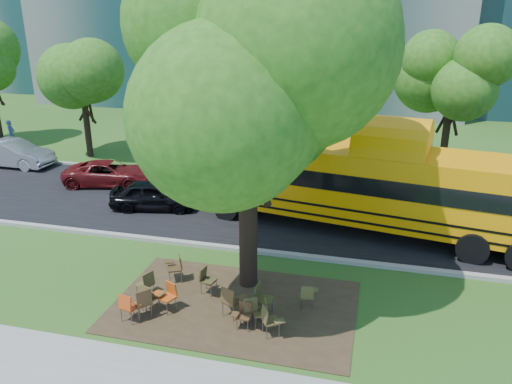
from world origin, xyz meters
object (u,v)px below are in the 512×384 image
(school_bus, at_px, (385,186))
(chair_12, at_px, (261,297))
(main_tree, at_px, (247,87))
(chair_13, at_px, (308,294))
(bg_car_red, at_px, (109,173))
(chair_2, at_px, (143,300))
(chair_4, at_px, (232,299))
(black_car, at_px, (154,195))
(chair_3, at_px, (168,294))
(chair_1, at_px, (150,295))
(chair_9, at_px, (176,265))
(chair_5, at_px, (244,313))
(chair_11, at_px, (250,306))
(chair_7, at_px, (269,319))
(chair_10, at_px, (206,278))
(chair_8, at_px, (147,282))
(chair_6, at_px, (262,310))
(bg_car_silver, at_px, (13,154))
(chair_0, at_px, (129,305))
(pedestrian_a, at_px, (11,134))

(school_bus, distance_m, chair_12, 7.57)
(main_tree, height_order, chair_13, main_tree)
(school_bus, distance_m, bg_car_red, 13.51)
(school_bus, xyz_separation_m, chair_2, (-6.34, -7.69, -1.31))
(chair_4, distance_m, chair_13, 2.22)
(bg_car_red, bearing_deg, black_car, -136.81)
(chair_3, distance_m, chair_13, 4.02)
(chair_1, distance_m, chair_9, 1.82)
(chair_4, xyz_separation_m, chair_5, (0.45, -0.39, -0.12))
(chair_11, xyz_separation_m, bg_car_red, (-9.80, 9.68, 0.08))
(school_bus, xyz_separation_m, chair_11, (-3.41, -7.15, -1.37))
(chair_4, height_order, chair_13, chair_4)
(chair_1, height_order, chair_7, chair_7)
(chair_5, xyz_separation_m, chair_13, (1.54, 1.34, 0.01))
(chair_5, bearing_deg, chair_1, -0.66)
(chair_3, distance_m, chair_12, 2.69)
(main_tree, bearing_deg, chair_11, -73.49)
(chair_7, distance_m, chair_10, 2.83)
(main_tree, height_order, chair_10, main_tree)
(black_car, bearing_deg, chair_11, -150.50)
(chair_2, distance_m, chair_8, 1.08)
(chair_12, bearing_deg, chair_5, -19.26)
(chair_5, bearing_deg, school_bus, -114.07)
(chair_8, height_order, chair_12, chair_12)
(chair_6, relative_size, black_car, 0.22)
(school_bus, relative_size, chair_3, 15.49)
(chair_3, relative_size, chair_11, 1.03)
(chair_6, xyz_separation_m, bg_car_red, (-10.14, 9.75, 0.11))
(chair_11, bearing_deg, chair_10, 116.71)
(chair_5, xyz_separation_m, bg_car_silver, (-16.50, 11.52, 0.27))
(chair_7, bearing_deg, bg_car_silver, -155.71)
(school_bus, relative_size, black_car, 3.66)
(chair_13, relative_size, bg_car_silver, 0.17)
(chair_4, distance_m, chair_9, 2.76)
(main_tree, height_order, chair_11, main_tree)
(chair_7, xyz_separation_m, bg_car_silver, (-17.26, 11.72, 0.21))
(chair_11, bearing_deg, chair_0, 164.68)
(chair_2, distance_m, chair_3, 0.73)
(chair_5, distance_m, black_car, 9.68)
(chair_5, height_order, chair_6, chair_6)
(chair_5, height_order, black_car, black_car)
(black_car, xyz_separation_m, pedestrian_a, (-13.42, 7.66, 0.23))
(chair_7, bearing_deg, pedestrian_a, -158.66)
(chair_2, bearing_deg, chair_5, -44.71)
(chair_8, relative_size, pedestrian_a, 0.52)
(main_tree, height_order, chair_4, main_tree)
(main_tree, relative_size, chair_12, 10.04)
(chair_8, xyz_separation_m, chair_9, (0.46, 1.17, 0.01))
(bg_car_red, bearing_deg, bg_car_silver, 64.82)
(chair_5, bearing_deg, chair_3, -5.80)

